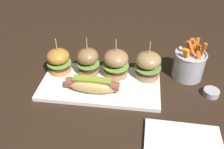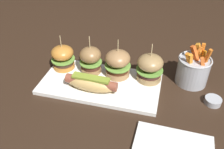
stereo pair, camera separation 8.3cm
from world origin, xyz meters
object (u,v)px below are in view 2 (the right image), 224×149
platter_main (101,83)px  slider_far_right (150,67)px  hot_dog (91,83)px  sauce_ramekin (213,100)px  slider_center_left (91,60)px  slider_center_right (118,63)px  fries_bucket (193,70)px  slider_far_left (63,57)px

platter_main → slider_far_right: size_ratio=2.93×
hot_dog → sauce_ramekin: bearing=7.3°
slider_center_left → slider_center_right: size_ratio=1.00×
slider_center_left → slider_far_right: slider_center_left is taller
sauce_ramekin → fries_bucket: bearing=125.4°
slider_far_left → slider_center_right: slider_center_right is taller
sauce_ramekin → hot_dog: bearing=-172.7°
slider_far_left → hot_dog: bearing=-35.1°
slider_far_left → slider_center_right: size_ratio=0.93×
slider_far_right → fries_bucket: slider_far_right is taller
slider_far_right → hot_dog: bearing=-148.7°
platter_main → sauce_ramekin: size_ratio=7.83×
slider_far_right → sauce_ramekin: (0.22, -0.06, -0.05)m
hot_dog → slider_far_right: (0.18, 0.11, 0.02)m
slider_center_right → slider_far_right: (0.11, 0.00, -0.00)m
fries_bucket → sauce_ramekin: bearing=-54.6°
slider_center_left → slider_center_right: 0.10m
platter_main → hot_dog: size_ratio=2.33×
slider_center_left → sauce_ramekin: (0.43, -0.05, -0.05)m
fries_bucket → slider_center_left: bearing=-172.9°
slider_center_left → slider_far_right: size_ratio=1.02×
hot_dog → slider_center_right: bearing=58.2°
slider_far_right → platter_main: bearing=-159.7°
hot_dog → platter_main: bearing=70.8°
slider_center_left → fries_bucket: (0.36, 0.05, -0.01)m
slider_center_right → fries_bucket: slider_center_right is taller
slider_far_left → slider_center_left: 0.11m
slider_center_right → slider_far_right: bearing=1.9°
hot_dog → slider_center_left: bearing=109.0°
platter_main → hot_dog: (-0.02, -0.05, 0.03)m
hot_dog → fries_bucket: (0.33, 0.15, 0.01)m
hot_dog → slider_far_right: 0.21m
platter_main → slider_center_left: slider_center_left is taller
slider_center_left → hot_dog: bearing=-71.0°
slider_far_right → fries_bucket: 0.15m
slider_center_right → sauce_ramekin: 0.34m
slider_far_left → sauce_ramekin: 0.55m
hot_dog → slider_far_left: (-0.15, 0.10, 0.02)m
slider_center_left → slider_far_right: (0.22, 0.01, -0.00)m
platter_main → slider_center_left: (-0.05, 0.05, 0.06)m
slider_far_left → slider_center_left: (0.11, 0.00, 0.01)m
slider_center_right → sauce_ramekin: size_ratio=2.71×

